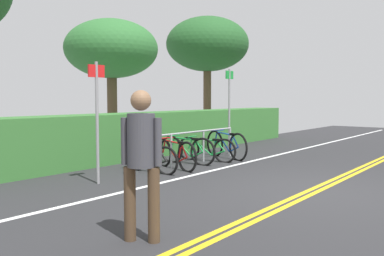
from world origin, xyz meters
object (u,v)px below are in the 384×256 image
Objects in this scene: bike_rack at (188,141)px; tree_far_right at (207,45)px; bicycle_0 at (150,158)px; pedestrian at (141,154)px; sign_post_near at (97,111)px; bicycle_3 at (206,149)px; bicycle_4 at (226,145)px; sign_post_far at (229,104)px; tree_mid at (111,50)px; bicycle_1 at (175,154)px; bicycle_2 at (187,150)px.

bike_rack is 0.79× the size of tree_far_right.
tree_far_right is (5.89, 3.69, 3.26)m from bike_rack.
tree_far_right is at bearing 26.93° from bicycle_0.
pedestrian reaches higher than bicycle_0.
bicycle_0 is 0.68× the size of sign_post_near.
bike_rack is 2.29× the size of bicycle_3.
bicycle_4 is at bearing -2.61° from bicycle_0.
bike_rack is 1.66× the size of sign_post_near.
sign_post_far is (1.57, 0.30, 1.19)m from bicycle_3.
bicycle_4 is 0.74× the size of sign_post_near.
bicycle_4 is at bearing -9.05° from bicycle_3.
tree_mid is at bearing 76.51° from bike_rack.
bike_rack reaches higher than bicycle_0.
bicycle_3 is 3.82m from sign_post_near.
tree_far_right reaches higher than bicycle_0.
bicycle_1 and bicycle_2 have the same top height.
bicycle_3 is 0.78m from bicycle_4.
bicycle_2 is at bearing 3.10° from sign_post_near.
sign_post_far is at bearing 4.63° from bicycle_2.
bicycle_3 is 0.97× the size of pedestrian.
tree_far_right is (5.82, 3.59, 3.52)m from bicycle_2.
bicycle_4 is at bearing -138.81° from tree_far_right.
bicycle_3 is (0.68, -0.12, -0.03)m from bicycle_2.
tree_mid is (5.63, 6.99, 2.21)m from pedestrian.
bike_rack is 1.54m from bicycle_4.
sign_post_far is (7.01, 3.34, 0.49)m from pedestrian.
bicycle_2 is 0.71× the size of sign_post_near.
bicycle_2 is 0.95× the size of pedestrian.
bike_rack is 2.35× the size of bicycle_1.
bicycle_4 is 6.89m from pedestrian.
bicycle_0 is 0.94× the size of bicycle_3.
pedestrian is at bearing -120.82° from sign_post_near.
bicycle_1 is 0.71× the size of sign_post_near.
sign_post_near reaches higher than bike_rack.
bicycle_3 is 0.72× the size of sign_post_near.
bike_rack reaches higher than bicycle_2.
bike_rack is 7.67m from tree_far_right.
bicycle_0 is 1.46m from bicycle_2.
bicycle_4 is 1.46m from sign_post_far.
bicycle_0 is 2.91m from bicycle_4.
bicycle_4 is 4.54m from sign_post_near.
tree_far_right is at bearing 32.51° from pedestrian.
sign_post_near is 5.83m from tree_mid.
pedestrian is at bearing -147.49° from tree_far_right.
sign_post_near is 0.56× the size of tree_mid.
sign_post_far is (0.80, 0.42, 1.14)m from bicycle_4.
bike_rack is 1.42m from bicycle_0.
bicycle_2 is 1.46m from bicycle_4.
sign_post_near is (-3.66, -0.04, 1.11)m from bicycle_3.
bike_rack is at bearing 0.36° from bicycle_0.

